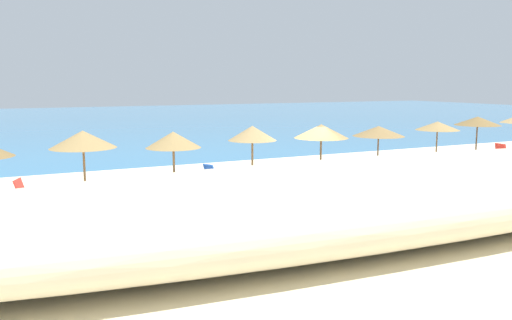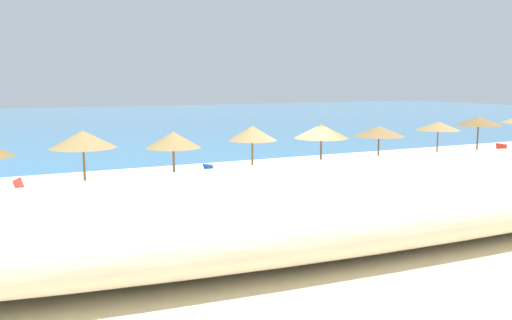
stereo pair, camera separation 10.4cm
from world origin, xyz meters
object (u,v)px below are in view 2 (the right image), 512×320
beach_umbrella_2 (83,139)px  lounge_chair_1 (203,180)px  beach_umbrella_4 (252,133)px  beach_umbrella_8 (479,121)px  beach_umbrella_7 (438,126)px  lounge_chair_0 (9,198)px  beach_umbrella_6 (379,131)px  beach_umbrella_5 (321,131)px  beach_umbrella_3 (173,140)px  lounge_chair_4 (497,157)px

beach_umbrella_2 → lounge_chair_1: size_ratio=1.79×
beach_umbrella_4 → beach_umbrella_8: size_ratio=1.01×
beach_umbrella_7 → lounge_chair_0: (-20.76, -0.28, -1.83)m
beach_umbrella_6 → lounge_chair_0: (-16.80, -0.24, -1.71)m
beach_umbrella_5 → beach_umbrella_7: 7.41m
beach_umbrella_5 → beach_umbrella_6: bearing=1.6°
beach_umbrella_7 → lounge_chair_0: bearing=-179.2°
beach_umbrella_7 → beach_umbrella_8: size_ratio=0.95×
beach_umbrella_3 → beach_umbrella_7: 14.49m
beach_umbrella_4 → beach_umbrella_5: 3.46m
beach_umbrella_8 → lounge_chair_0: size_ratio=1.60×
beach_umbrella_4 → beach_umbrella_8: beach_umbrella_4 is taller
beach_umbrella_6 → beach_umbrella_8: (7.33, 0.39, 0.24)m
beach_umbrella_3 → beach_umbrella_4: (3.63, 0.01, 0.12)m
lounge_chair_1 → beach_umbrella_8: bearing=-110.0°
beach_umbrella_8 → lounge_chair_4: bearing=-95.7°
beach_umbrella_2 → lounge_chair_4: bearing=-4.2°
beach_umbrella_2 → beach_umbrella_4: size_ratio=1.02×
lounge_chair_0 → beach_umbrella_7: bearing=-68.7°
beach_umbrella_6 → lounge_chair_4: bearing=-8.9°
beach_umbrella_6 → lounge_chair_4: 7.44m
lounge_chair_0 → beach_umbrella_6: bearing=-68.7°
beach_umbrella_8 → lounge_chair_0: bearing=-178.5°
beach_umbrella_8 → beach_umbrella_5: bearing=-177.4°
lounge_chair_1 → lounge_chair_4: lounge_chair_4 is taller
beach_umbrella_4 → lounge_chair_4: (14.08, -1.27, -1.78)m
beach_umbrella_5 → beach_umbrella_7: beach_umbrella_5 is taller
beach_umbrella_5 → lounge_chair_1: (-6.00, -0.31, -1.79)m
beach_umbrella_4 → beach_umbrella_8: bearing=0.9°
beach_umbrella_2 → beach_umbrella_8: size_ratio=1.03×
beach_umbrella_2 → lounge_chair_0: size_ratio=1.64×
lounge_chair_0 → lounge_chair_1: bearing=-70.8°
beach_umbrella_6 → beach_umbrella_7: size_ratio=1.03×
lounge_chair_4 → beach_umbrella_8: bearing=-4.8°
lounge_chair_0 → lounge_chair_4: size_ratio=1.26×
beach_umbrella_4 → beach_umbrella_3: bearing=-179.9°
beach_umbrella_7 → beach_umbrella_5: bearing=-178.9°
beach_umbrella_6 → lounge_chair_1: 9.61m
beach_umbrella_7 → lounge_chair_1: (-13.42, -0.45, -1.76)m
beach_umbrella_6 → beach_umbrella_5: bearing=-178.4°
beach_umbrella_6 → lounge_chair_1: bearing=-177.5°
beach_umbrella_6 → lounge_chair_0: bearing=-179.2°
beach_umbrella_4 → lounge_chair_4: size_ratio=2.04×
beach_umbrella_8 → beach_umbrella_7: bearing=-174.1°
beach_umbrella_8 → lounge_chair_4: (-0.15, -1.50, -1.85)m
beach_umbrella_2 → beach_umbrella_5: bearing=-3.0°
beach_umbrella_6 → beach_umbrella_8: 7.34m
lounge_chair_1 → beach_umbrella_5: bearing=-109.8°
beach_umbrella_2 → beach_umbrella_6: (14.06, -0.45, -0.22)m
beach_umbrella_3 → beach_umbrella_8: (17.86, 0.24, 0.19)m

